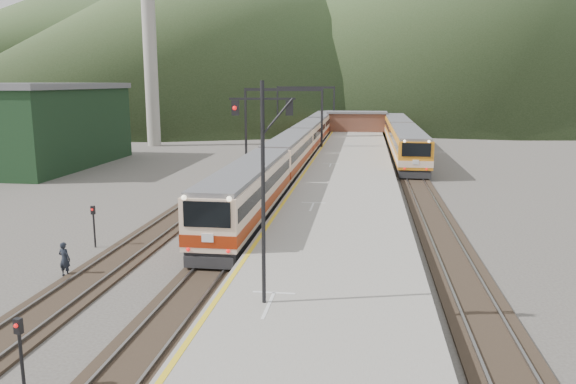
# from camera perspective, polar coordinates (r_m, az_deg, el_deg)

# --- Properties ---
(track_main) EXTENTS (2.60, 200.00, 0.23)m
(track_main) POSITION_cam_1_polar(r_m,az_deg,el_deg) (53.50, 0.23, 1.83)
(track_main) COLOR black
(track_main) RESTS_ON ground
(track_far) EXTENTS (2.60, 200.00, 0.23)m
(track_far) POSITION_cam_1_polar(r_m,az_deg,el_deg) (54.39, -5.00, 1.94)
(track_far) COLOR black
(track_far) RESTS_ON ground
(track_second) EXTENTS (2.60, 200.00, 0.23)m
(track_second) POSITION_cam_1_polar(r_m,az_deg,el_deg) (53.23, 12.60, 1.51)
(track_second) COLOR black
(track_second) RESTS_ON ground
(platform) EXTENTS (8.00, 100.00, 1.00)m
(platform) POSITION_cam_1_polar(r_m,az_deg,el_deg) (51.01, 6.18, 1.80)
(platform) COLOR gray
(platform) RESTS_ON ground
(gantry_near) EXTENTS (9.55, 0.25, 8.00)m
(gantry_near) POSITION_cam_1_polar(r_m,az_deg,el_deg) (68.12, -0.47, 8.50)
(gantry_near) COLOR black
(gantry_near) RESTS_ON ground
(gantry_far) EXTENTS (9.55, 0.25, 8.00)m
(gantry_far) POSITION_cam_1_polar(r_m,az_deg,el_deg) (92.91, 1.80, 9.20)
(gantry_far) COLOR black
(gantry_far) RESTS_ON ground
(warehouse) EXTENTS (14.50, 20.50, 8.60)m
(warehouse) POSITION_cam_1_polar(r_m,az_deg,el_deg) (64.79, -25.02, 6.20)
(warehouse) COLOR black
(warehouse) RESTS_ON ground
(smokestack) EXTENTS (1.80, 1.80, 30.00)m
(smokestack) POSITION_cam_1_polar(r_m,az_deg,el_deg) (80.04, -13.91, 15.33)
(smokestack) COLOR #9E998E
(smokestack) RESTS_ON ground
(station_shed) EXTENTS (9.40, 4.40, 3.10)m
(station_shed) POSITION_cam_1_polar(r_m,az_deg,el_deg) (90.55, 7.02, 7.16)
(station_shed) COLOR brown
(station_shed) RESTS_ON platform
(hill_a) EXTENTS (180.00, 180.00, 60.00)m
(hill_a) POSITION_cam_1_polar(r_m,az_deg,el_deg) (208.81, -5.41, 16.95)
(hill_a) COLOR #324622
(hill_a) RESTS_ON ground
(hill_b) EXTENTS (220.00, 220.00, 75.00)m
(hill_b) POSITION_cam_1_polar(r_m,az_deg,el_deg) (245.11, 13.87, 17.58)
(hill_b) COLOR #324622
(hill_b) RESTS_ON ground
(hill_d) EXTENTS (200.00, 200.00, 55.00)m
(hill_d) POSITION_cam_1_polar(r_m,az_deg,el_deg) (283.12, -19.42, 14.34)
(hill_d) COLOR #324622
(hill_d) RESTS_ON ground
(main_train) EXTENTS (2.69, 92.40, 3.28)m
(main_train) POSITION_cam_1_polar(r_m,az_deg,el_deg) (70.87, 2.16, 5.59)
(main_train) COLOR beige
(main_train) RESTS_ON track_main
(second_train) EXTENTS (3.09, 42.03, 3.77)m
(second_train) POSITION_cam_1_polar(r_m,az_deg,el_deg) (71.78, 11.48, 5.64)
(second_train) COLOR orange
(second_train) RESTS_ON track_second
(signal_mast) EXTENTS (2.19, 0.46, 7.78)m
(signal_mast) POSITION_cam_1_polar(r_m,az_deg,el_deg) (19.13, -2.56, 2.02)
(signal_mast) COLOR black
(signal_mast) RESTS_ON platform
(short_signal_a) EXTENTS (0.25, 0.20, 2.27)m
(short_signal_a) POSITION_cam_1_polar(r_m,az_deg,el_deg) (17.95, -25.56, -13.89)
(short_signal_a) COLOR black
(short_signal_a) RESTS_ON ground
(short_signal_b) EXTENTS (0.26, 0.22, 2.27)m
(short_signal_b) POSITION_cam_1_polar(r_m,az_deg,el_deg) (40.03, -5.36, 0.64)
(short_signal_b) COLOR black
(short_signal_b) RESTS_ON ground
(short_signal_c) EXTENTS (0.25, 0.20, 2.27)m
(short_signal_c) POSITION_cam_1_polar(r_m,az_deg,el_deg) (31.59, -19.14, -2.78)
(short_signal_c) COLOR black
(short_signal_c) RESTS_ON ground
(worker) EXTENTS (0.65, 0.49, 1.61)m
(worker) POSITION_cam_1_polar(r_m,az_deg,el_deg) (27.61, -21.76, -6.36)
(worker) COLOR black
(worker) RESTS_ON ground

